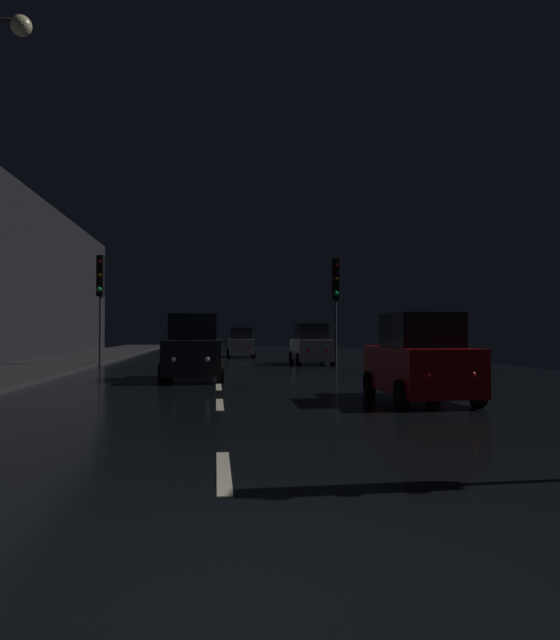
{
  "coord_description": "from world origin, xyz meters",
  "views": [
    {
      "loc": [
        -0.1,
        -4.14,
        1.59
      ],
      "look_at": [
        2.16,
        17.65,
        2.01
      ],
      "focal_mm": 35.03,
      "sensor_mm": 36.0,
      "label": 1
    }
  ],
  "objects_px": {
    "car_distant_taillights": "(241,344)",
    "car_parked_right_near": "(419,361)",
    "traffic_light_far_right": "(336,288)",
    "car_approaching_headlights": "(193,350)",
    "traffic_light_far_left": "(100,285)",
    "car_parked_right_far": "(311,346)"
  },
  "relations": [
    {
      "from": "traffic_light_far_right",
      "to": "car_distant_taillights",
      "type": "bearing_deg",
      "value": -156.44
    },
    {
      "from": "car_parked_right_near",
      "to": "car_distant_taillights",
      "type": "bearing_deg",
      "value": 7.08
    },
    {
      "from": "traffic_light_far_right",
      "to": "car_approaching_headlights",
      "type": "xyz_separation_m",
      "value": [
        -6.22,
        -7.29,
        -2.6
      ]
    },
    {
      "from": "traffic_light_far_right",
      "to": "car_parked_right_near",
      "type": "distance_m",
      "value": 14.45
    },
    {
      "from": "car_parked_right_near",
      "to": "traffic_light_far_left",
      "type": "bearing_deg",
      "value": 32.84
    },
    {
      "from": "traffic_light_far_left",
      "to": "car_parked_right_far",
      "type": "height_order",
      "value": "traffic_light_far_left"
    },
    {
      "from": "car_parked_right_near",
      "to": "car_parked_right_far",
      "type": "relative_size",
      "value": 1.01
    },
    {
      "from": "car_approaching_headlights",
      "to": "car_distant_taillights",
      "type": "bearing_deg",
      "value": 172.79
    },
    {
      "from": "car_parked_right_near",
      "to": "car_parked_right_far",
      "type": "height_order",
      "value": "car_parked_right_near"
    },
    {
      "from": "traffic_light_far_left",
      "to": "car_parked_right_near",
      "type": "distance_m",
      "value": 18.64
    },
    {
      "from": "traffic_light_far_right",
      "to": "car_parked_right_far",
      "type": "bearing_deg",
      "value": -156.18
    },
    {
      "from": "car_distant_taillights",
      "to": "car_parked_right_near",
      "type": "distance_m",
      "value": 25.31
    },
    {
      "from": "traffic_light_far_left",
      "to": "car_parked_right_far",
      "type": "xyz_separation_m",
      "value": [
        9.99,
        0.9,
        -2.84
      ]
    },
    {
      "from": "car_approaching_headlights",
      "to": "car_parked_right_near",
      "type": "relative_size",
      "value": 1.08
    },
    {
      "from": "car_approaching_headlights",
      "to": "car_parked_right_far",
      "type": "relative_size",
      "value": 1.09
    },
    {
      "from": "traffic_light_far_right",
      "to": "car_approaching_headlights",
      "type": "bearing_deg",
      "value": -36.63
    },
    {
      "from": "traffic_light_far_right",
      "to": "car_parked_right_near",
      "type": "height_order",
      "value": "traffic_light_far_right"
    },
    {
      "from": "car_distant_taillights",
      "to": "car_parked_right_far",
      "type": "xyz_separation_m",
      "value": [
        3.12,
        -8.74,
        0.06
      ]
    },
    {
      "from": "car_distant_taillights",
      "to": "traffic_light_far_right",
      "type": "bearing_deg",
      "value": -160.3
    },
    {
      "from": "car_distant_taillights",
      "to": "car_parked_right_near",
      "type": "height_order",
      "value": "car_parked_right_near"
    },
    {
      "from": "car_distant_taillights",
      "to": "car_parked_right_far",
      "type": "height_order",
      "value": "car_parked_right_far"
    },
    {
      "from": "car_parked_right_far",
      "to": "traffic_light_far_right",
      "type": "bearing_deg",
      "value": -160.03
    }
  ]
}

